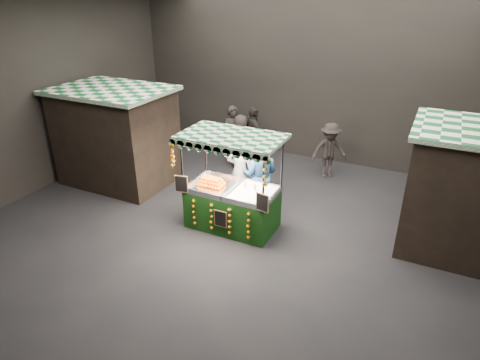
% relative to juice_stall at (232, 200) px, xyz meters
% --- Properties ---
extents(ground, '(12.00, 12.00, 0.00)m').
position_rel_juice_stall_xyz_m(ground, '(0.46, -0.13, -0.68)').
color(ground, black).
rests_on(ground, ground).
extents(market_hall, '(12.10, 10.10, 5.05)m').
position_rel_juice_stall_xyz_m(market_hall, '(0.46, -0.13, 2.70)').
color(market_hall, black).
rests_on(market_hall, ground).
extents(neighbour_stall_left, '(3.00, 2.20, 2.60)m').
position_rel_juice_stall_xyz_m(neighbour_stall_left, '(-3.94, 0.87, 0.63)').
color(neighbour_stall_left, black).
rests_on(neighbour_stall_left, ground).
extents(juice_stall, '(2.26, 1.33, 2.19)m').
position_rel_juice_stall_xyz_m(juice_stall, '(0.00, 0.00, 0.00)').
color(juice_stall, black).
rests_on(juice_stall, ground).
extents(vendor_grey, '(0.72, 0.51, 1.87)m').
position_rel_juice_stall_xyz_m(vendor_grey, '(-0.27, 0.96, 0.25)').
color(vendor_grey, gray).
rests_on(vendor_grey, ground).
extents(vendor_blue, '(1.05, 0.90, 1.87)m').
position_rel_juice_stall_xyz_m(vendor_blue, '(0.22, 1.02, 0.25)').
color(vendor_blue, navy).
rests_on(vendor_blue, ground).
extents(shopper_0, '(0.78, 0.71, 1.79)m').
position_rel_juice_stall_xyz_m(shopper_0, '(-1.66, 3.35, 0.21)').
color(shopper_0, black).
rests_on(shopper_0, ground).
extents(shopper_1, '(0.84, 0.70, 1.55)m').
position_rel_juice_stall_xyz_m(shopper_1, '(4.45, 1.67, 0.09)').
color(shopper_1, black).
rests_on(shopper_1, ground).
extents(shopper_2, '(1.03, 0.97, 1.71)m').
position_rel_juice_stall_xyz_m(shopper_2, '(-1.17, 3.73, 0.18)').
color(shopper_2, black).
rests_on(shopper_2, ground).
extents(shopper_3, '(1.18, 1.08, 1.59)m').
position_rel_juice_stall_xyz_m(shopper_3, '(1.21, 3.65, 0.11)').
color(shopper_3, black).
rests_on(shopper_3, ground).
extents(shopper_4, '(0.93, 0.88, 1.60)m').
position_rel_juice_stall_xyz_m(shopper_4, '(-1.35, 3.20, 0.12)').
color(shopper_4, '#2B2523').
rests_on(shopper_4, ground).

